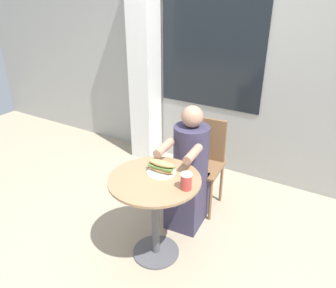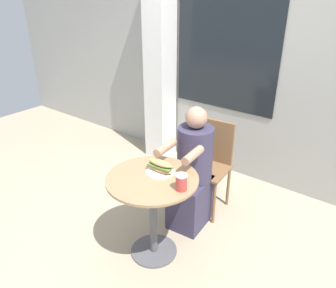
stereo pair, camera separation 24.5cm
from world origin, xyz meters
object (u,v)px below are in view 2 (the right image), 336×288
seated_diner (192,176)px  drink_cup (181,182)px  sandwich_on_plate (160,167)px  diner_chair (212,157)px  cafe_table (153,199)px

seated_diner → drink_cup: size_ratio=9.34×
sandwich_on_plate → diner_chair: bearing=89.3°
cafe_table → seated_diner: 0.52m
cafe_table → diner_chair: diner_chair is taller
diner_chair → seated_diner: seated_diner is taller
cafe_table → seated_diner: bearing=87.6°
cafe_table → drink_cup: (0.26, 0.00, 0.25)m
drink_cup → seated_diner: bearing=114.9°
cafe_table → diner_chair: (0.01, 0.86, -0.00)m
cafe_table → drink_cup: size_ratio=6.00×
cafe_table → drink_cup: 0.36m
diner_chair → sandwich_on_plate: 0.80m
cafe_table → seated_diner: (0.02, 0.51, -0.04)m
diner_chair → seated_diner: bearing=86.7°
cafe_table → drink_cup: drink_cup is taller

